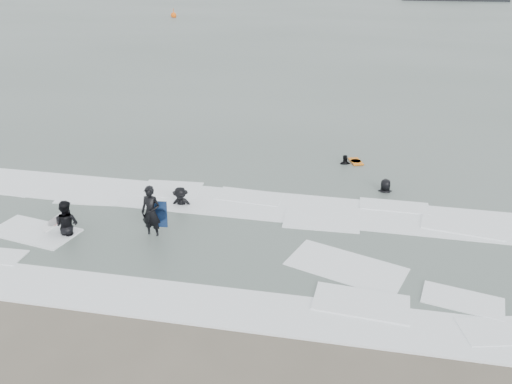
% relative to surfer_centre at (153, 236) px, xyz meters
% --- Properties ---
extents(ground, '(320.00, 320.00, 0.00)m').
position_rel_surfer_centre_xyz_m(ground, '(3.32, -2.84, 0.00)').
color(ground, brown).
rests_on(ground, ground).
extents(sea, '(320.00, 320.00, 0.00)m').
position_rel_surfer_centre_xyz_m(sea, '(3.32, 77.16, 0.06)').
color(sea, '#47544C').
rests_on(sea, ground).
extents(surfer_centre, '(0.76, 0.53, 1.98)m').
position_rel_surfer_centre_xyz_m(surfer_centre, '(0.00, 0.00, 0.00)').
color(surfer_centre, black).
rests_on(surfer_centre, ground).
extents(surfer_wading, '(0.98, 0.79, 1.92)m').
position_rel_surfer_centre_xyz_m(surfer_wading, '(-3.03, -0.54, 0.00)').
color(surfer_wading, black).
rests_on(surfer_wading, ground).
extents(surfer_breaker, '(1.16, 0.75, 1.69)m').
position_rel_surfer_centre_xyz_m(surfer_breaker, '(0.17, 2.48, 0.00)').
color(surfer_breaker, black).
rests_on(surfer_breaker, ground).
extents(surfer_right_near, '(1.05, 0.72, 1.65)m').
position_rel_surfer_centre_xyz_m(surfer_right_near, '(6.43, 8.48, 0.00)').
color(surfer_right_near, black).
rests_on(surfer_right_near, ground).
extents(surfer_right_far, '(0.94, 0.69, 1.76)m').
position_rel_surfer_centre_xyz_m(surfer_right_far, '(8.25, 5.56, 0.00)').
color(surfer_right_far, black).
rests_on(surfer_right_far, ground).
extents(surf_foam, '(30.03, 9.06, 0.09)m').
position_rel_surfer_centre_xyz_m(surf_foam, '(3.32, 0.86, 0.04)').
color(surf_foam, white).
rests_on(surf_foam, ground).
extents(bodyboards, '(11.23, 10.45, 1.25)m').
position_rel_surfer_centre_xyz_m(bodyboards, '(1.27, 2.79, 0.50)').
color(bodyboards, '#0D1D3F').
rests_on(bodyboards, ground).
extents(buoy, '(1.00, 1.00, 1.65)m').
position_rel_surfer_centre_xyz_m(buoy, '(-26.55, 73.61, 0.42)').
color(buoy, '#F6570A').
rests_on(buoy, ground).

